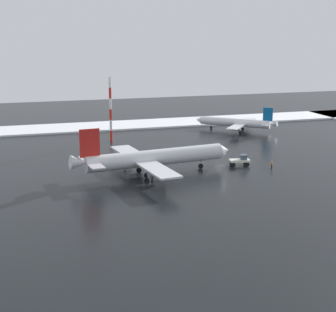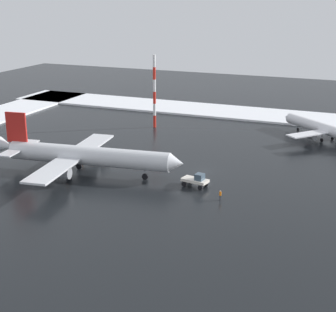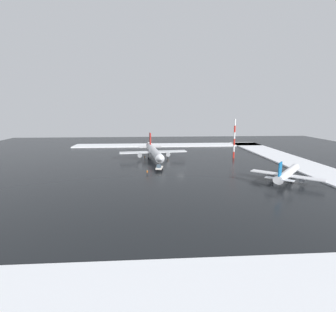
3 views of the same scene
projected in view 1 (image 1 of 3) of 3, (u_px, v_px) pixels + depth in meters
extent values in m
plane|color=black|center=(221.00, 158.00, 125.35)|extent=(240.00, 240.00, 0.00)
cube|color=white|center=(163.00, 123.00, 171.81)|extent=(152.00, 16.00, 0.53)
cylinder|color=silver|center=(156.00, 158.00, 110.24)|extent=(31.21, 7.36, 3.51)
cone|color=silver|center=(224.00, 150.00, 116.88)|extent=(2.88, 3.62, 3.34)
cone|color=silver|center=(78.00, 163.00, 103.37)|extent=(4.04, 3.42, 3.42)
cube|color=silver|center=(129.00, 152.00, 116.61)|extent=(6.19, 13.90, 0.37)
cylinder|color=gray|center=(134.00, 158.00, 115.22)|extent=(3.75, 2.49, 2.07)
cube|color=silver|center=(158.00, 170.00, 101.56)|extent=(6.19, 13.90, 0.37)
cylinder|color=gray|center=(157.00, 172.00, 103.84)|extent=(3.75, 2.49, 2.07)
cube|color=red|center=(90.00, 143.00, 103.46)|extent=(4.15, 0.89, 5.79)
cube|color=silver|center=(87.00, 159.00, 107.24)|extent=(3.29, 5.26, 0.25)
cube|color=silver|center=(96.00, 166.00, 101.74)|extent=(3.29, 5.26, 0.25)
cylinder|color=black|center=(201.00, 160.00, 114.90)|extent=(0.25, 0.25, 0.72)
cylinder|color=black|center=(201.00, 166.00, 115.25)|extent=(1.17, 0.50, 1.14)
cylinder|color=black|center=(139.00, 164.00, 111.39)|extent=(0.25, 0.25, 0.72)
cylinder|color=black|center=(139.00, 170.00, 111.74)|extent=(1.17, 0.50, 1.14)
cylinder|color=black|center=(147.00, 169.00, 107.35)|extent=(0.25, 0.25, 0.72)
cylinder|color=black|center=(147.00, 175.00, 107.70)|extent=(1.17, 0.50, 1.14)
cylinder|color=white|center=(235.00, 122.00, 159.64)|extent=(18.24, 16.26, 2.49)
cone|color=white|center=(199.00, 120.00, 164.33)|extent=(2.88, 2.94, 2.37)
cone|color=white|center=(273.00, 124.00, 154.78)|extent=(3.36, 3.31, 2.42)
cube|color=white|center=(236.00, 127.00, 153.48)|extent=(8.67, 9.31, 0.26)
cylinder|color=gray|center=(236.00, 128.00, 155.10)|extent=(2.84, 2.74, 1.46)
cube|color=white|center=(247.00, 121.00, 164.15)|extent=(8.67, 9.31, 0.26)
cylinder|color=gray|center=(244.00, 124.00, 163.17)|extent=(2.84, 2.74, 1.46)
cube|color=#0C5999|center=(268.00, 114.00, 154.85)|extent=(2.39, 2.12, 4.10)
cube|color=white|center=(265.00, 125.00, 153.62)|extent=(3.74, 3.90, 0.18)
cube|color=white|center=(269.00, 123.00, 157.52)|extent=(3.74, 3.90, 0.18)
cylinder|color=black|center=(211.00, 124.00, 162.93)|extent=(0.18, 0.18, 0.51)
cylinder|color=black|center=(211.00, 127.00, 163.18)|extent=(0.78, 0.72, 0.81)
cylinder|color=black|center=(240.00, 127.00, 157.59)|extent=(0.18, 0.18, 0.51)
cylinder|color=black|center=(240.00, 131.00, 157.84)|extent=(0.78, 0.72, 0.81)
cylinder|color=black|center=(243.00, 126.00, 160.46)|extent=(0.18, 0.18, 0.51)
cylinder|color=black|center=(243.00, 129.00, 160.70)|extent=(0.78, 0.72, 0.81)
cube|color=silver|center=(239.00, 161.00, 117.90)|extent=(4.92, 2.98, 0.50)
cube|color=#3F5160|center=(243.00, 157.00, 117.82)|extent=(1.64, 1.72, 1.10)
cylinder|color=black|center=(245.00, 162.00, 119.20)|extent=(0.94, 0.47, 0.90)
cylinder|color=black|center=(247.00, 164.00, 117.29)|extent=(0.94, 0.47, 0.90)
cylinder|color=black|center=(231.00, 163.00, 118.84)|extent=(0.94, 0.47, 0.90)
cylinder|color=black|center=(234.00, 165.00, 116.93)|extent=(0.94, 0.47, 0.90)
cylinder|color=black|center=(125.00, 167.00, 115.40)|extent=(0.16, 0.16, 0.85)
cylinder|color=black|center=(125.00, 167.00, 115.24)|extent=(0.16, 0.16, 0.85)
cylinder|color=orange|center=(125.00, 164.00, 115.15)|extent=(0.36, 0.36, 0.62)
sphere|color=tan|center=(125.00, 162.00, 115.05)|extent=(0.24, 0.24, 0.24)
cylinder|color=black|center=(271.00, 166.00, 115.72)|extent=(0.16, 0.16, 0.85)
cylinder|color=black|center=(272.00, 166.00, 115.55)|extent=(0.16, 0.16, 0.85)
cylinder|color=orange|center=(272.00, 163.00, 115.46)|extent=(0.36, 0.36, 0.62)
sphere|color=tan|center=(272.00, 161.00, 115.36)|extent=(0.24, 0.24, 0.24)
cylinder|color=black|center=(152.00, 178.00, 106.34)|extent=(0.16, 0.16, 0.85)
cylinder|color=black|center=(153.00, 178.00, 106.39)|extent=(0.16, 0.16, 0.85)
cylinder|color=orange|center=(152.00, 175.00, 106.19)|extent=(0.36, 0.36, 0.62)
sphere|color=tan|center=(152.00, 173.00, 106.09)|extent=(0.24, 0.24, 0.24)
cylinder|color=red|center=(111.00, 136.00, 144.24)|extent=(0.70, 0.70, 3.01)
cylinder|color=white|center=(111.00, 125.00, 143.54)|extent=(0.70, 0.70, 3.01)
cylinder|color=red|center=(111.00, 115.00, 142.84)|extent=(0.70, 0.70, 3.01)
cylinder|color=white|center=(110.00, 104.00, 142.13)|extent=(0.70, 0.70, 3.01)
cylinder|color=red|center=(110.00, 93.00, 141.43)|extent=(0.70, 0.70, 3.01)
cylinder|color=white|center=(110.00, 82.00, 140.72)|extent=(0.70, 0.70, 3.01)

